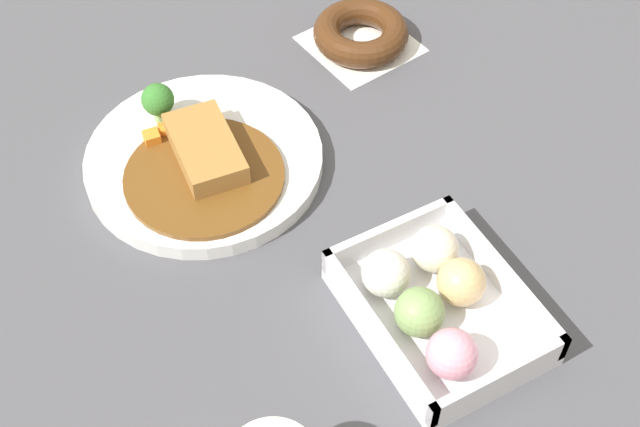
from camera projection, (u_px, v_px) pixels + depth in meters
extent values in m
plane|color=#4C4C51|center=(369.00, 190.00, 0.92)|extent=(1.60, 1.60, 0.00)
cylinder|color=white|center=(204.00, 160.00, 0.93)|extent=(0.25, 0.25, 0.02)
cylinder|color=brown|center=(204.00, 176.00, 0.90)|extent=(0.17, 0.17, 0.01)
cube|color=#A87538|center=(205.00, 148.00, 0.90)|extent=(0.11, 0.07, 0.02)
cylinder|color=white|center=(208.00, 123.00, 0.95)|extent=(0.06, 0.06, 0.00)
ellipsoid|color=yellow|center=(207.00, 117.00, 0.94)|extent=(0.03, 0.03, 0.01)
cylinder|color=#8CB766|center=(161.00, 114.00, 0.95)|extent=(0.01, 0.01, 0.02)
sphere|color=#387A2D|center=(158.00, 100.00, 0.93)|extent=(0.04, 0.04, 0.04)
cube|color=orange|center=(152.00, 139.00, 0.93)|extent=(0.02, 0.02, 0.02)
cube|color=orange|center=(164.00, 131.00, 0.94)|extent=(0.02, 0.02, 0.01)
cube|color=white|center=(438.00, 316.00, 0.81)|extent=(0.19, 0.14, 0.01)
cube|color=white|center=(388.00, 235.00, 0.84)|extent=(0.01, 0.14, 0.03)
cube|color=white|center=(499.00, 380.00, 0.74)|extent=(0.01, 0.14, 0.03)
cube|color=white|center=(377.00, 334.00, 0.77)|extent=(0.19, 0.01, 0.03)
cube|color=white|center=(501.00, 274.00, 0.81)|extent=(0.19, 0.01, 0.03)
sphere|color=silver|center=(386.00, 273.00, 0.80)|extent=(0.05, 0.05, 0.05)
sphere|color=#84A860|center=(419.00, 312.00, 0.78)|extent=(0.05, 0.05, 0.05)
sphere|color=pink|center=(452.00, 354.00, 0.75)|extent=(0.05, 0.05, 0.05)
sphere|color=#EFE5C6|center=(438.00, 247.00, 0.82)|extent=(0.05, 0.05, 0.05)
sphere|color=#DBB77A|center=(459.00, 283.00, 0.80)|extent=(0.05, 0.05, 0.05)
cube|color=white|center=(360.00, 44.00, 1.06)|extent=(0.13, 0.13, 0.00)
torus|color=#4C2B14|center=(361.00, 33.00, 1.05)|extent=(0.12, 0.12, 0.03)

